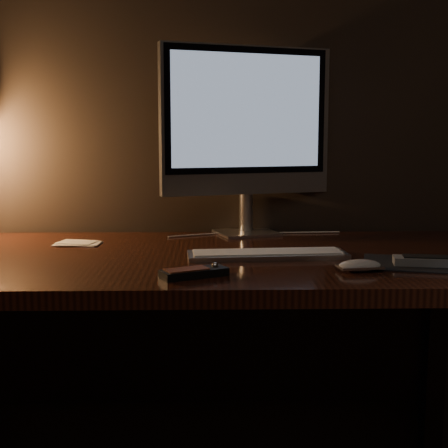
{
  "coord_description": "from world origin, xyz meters",
  "views": [
    {
      "loc": [
        0.03,
        0.28,
        1.05
      ],
      "look_at": [
        0.06,
        1.73,
        0.85
      ],
      "focal_mm": 50.0,
      "sensor_mm": 36.0,
      "label": 1
    }
  ],
  "objects_px": {
    "monitor": "(247,124)",
    "mouse": "(360,267)",
    "media_remote": "(194,272)",
    "tv_remote": "(441,262)",
    "keyboard": "(267,254)",
    "desk": "(199,296)"
  },
  "relations": [
    {
      "from": "media_remote",
      "to": "monitor",
      "type": "bearing_deg",
      "value": 49.44
    },
    {
      "from": "media_remote",
      "to": "tv_remote",
      "type": "height_order",
      "value": "same"
    },
    {
      "from": "mouse",
      "to": "tv_remote",
      "type": "bearing_deg",
      "value": 4.53
    },
    {
      "from": "desk",
      "to": "tv_remote",
      "type": "relative_size",
      "value": 7.26
    },
    {
      "from": "media_remote",
      "to": "tv_remote",
      "type": "xyz_separation_m",
      "value": [
        0.57,
        0.09,
        0.0
      ]
    },
    {
      "from": "monitor",
      "to": "mouse",
      "type": "height_order",
      "value": "monitor"
    },
    {
      "from": "mouse",
      "to": "media_remote",
      "type": "distance_m",
      "value": 0.38
    },
    {
      "from": "desk",
      "to": "monitor",
      "type": "bearing_deg",
      "value": 60.62
    },
    {
      "from": "mouse",
      "to": "tv_remote",
      "type": "height_order",
      "value": "tv_remote"
    },
    {
      "from": "monitor",
      "to": "media_remote",
      "type": "xyz_separation_m",
      "value": [
        -0.15,
        -0.59,
        -0.33
      ]
    },
    {
      "from": "monitor",
      "to": "mouse",
      "type": "xyz_separation_m",
      "value": [
        0.22,
        -0.54,
        -0.33
      ]
    },
    {
      "from": "keyboard",
      "to": "tv_remote",
      "type": "height_order",
      "value": "tv_remote"
    },
    {
      "from": "media_remote",
      "to": "tv_remote",
      "type": "relative_size",
      "value": 0.7
    },
    {
      "from": "media_remote",
      "to": "mouse",
      "type": "bearing_deg",
      "value": -18.98
    },
    {
      "from": "monitor",
      "to": "mouse",
      "type": "bearing_deg",
      "value": -85.21
    },
    {
      "from": "monitor",
      "to": "media_remote",
      "type": "relative_size",
      "value": 3.67
    },
    {
      "from": "keyboard",
      "to": "media_remote",
      "type": "height_order",
      "value": "media_remote"
    },
    {
      "from": "monitor",
      "to": "tv_remote",
      "type": "height_order",
      "value": "monitor"
    },
    {
      "from": "monitor",
      "to": "mouse",
      "type": "distance_m",
      "value": 0.67
    },
    {
      "from": "mouse",
      "to": "tv_remote",
      "type": "distance_m",
      "value": 0.21
    },
    {
      "from": "monitor",
      "to": "media_remote",
      "type": "distance_m",
      "value": 0.69
    },
    {
      "from": "mouse",
      "to": "media_remote",
      "type": "relative_size",
      "value": 0.63
    }
  ]
}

